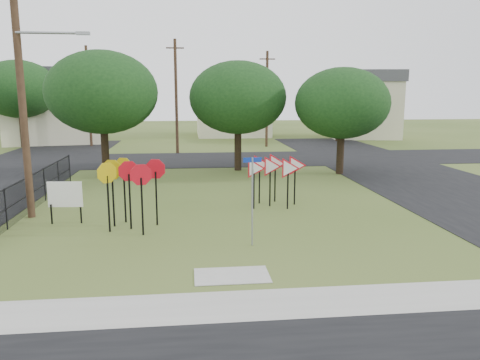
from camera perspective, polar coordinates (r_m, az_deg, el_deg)
name	(u,v)px	position (r m, az deg, el deg)	size (l,w,h in m)	color
ground	(225,247)	(15.00, -1.85, -8.18)	(140.00, 140.00, 0.00)	#435821
sidewalk	(239,306)	(11.11, -0.11, -15.06)	(30.00, 1.60, 0.02)	#A1A098
planting_strip	(245,332)	(10.05, 0.66, -18.01)	(30.00, 0.80, 0.02)	#435821
street_right	(427,181)	(27.89, 21.79, -0.14)	(8.00, 50.00, 0.02)	black
street_far	(204,160)	(34.52, -4.43, 2.50)	(60.00, 8.00, 0.02)	black
curb_pad	(232,276)	(12.75, -1.00, -11.58)	(2.00, 1.20, 0.02)	#A1A098
street_name_sign	(252,195)	(14.74, 1.51, -1.88)	(0.59, 0.08, 2.85)	gray
stop_sign_cluster	(128,178)	(17.08, -13.47, 0.24)	(2.31, 1.96, 2.49)	black
yield_sign_cluster	(274,168)	(20.11, 4.13, 1.44)	(2.83, 1.70, 2.23)	black
info_board	(65,196)	(18.53, -20.55, -1.83)	(1.28, 0.16, 1.60)	black
utility_pole_main	(22,82)	(19.65, -25.01, 10.74)	(3.55, 0.33, 10.00)	#473120
far_pole_a	(176,96)	(38.18, -7.79, 10.12)	(1.40, 0.24, 9.00)	#473120
far_pole_b	(267,98)	(42.76, 3.30, 9.89)	(1.40, 0.24, 8.50)	#473120
far_pole_c	(89,96)	(45.06, -17.97, 9.76)	(1.40, 0.24, 9.00)	#473120
fence_run	(36,189)	(21.81, -23.57, -1.00)	(0.05, 11.55, 1.50)	black
house_left	(56,105)	(49.88, -21.54, 8.47)	(10.58, 8.88, 7.20)	beige
house_mid	(232,108)	(54.43, -0.93, 8.78)	(8.40, 8.40, 6.20)	beige
house_right	(363,104)	(53.68, 14.72, 8.95)	(8.30, 8.30, 7.20)	beige
tree_near_left	(102,92)	(28.59, -16.46, 10.20)	(6.40, 6.40, 7.27)	black
tree_near_mid	(238,98)	(29.33, -0.26, 10.00)	(6.00, 6.00, 6.80)	black
tree_near_right	(342,103)	(28.65, 12.35, 9.12)	(5.60, 5.60, 6.33)	black
tree_far_left	(19,89)	(46.62, -25.36, 9.98)	(6.80, 6.80, 7.73)	black
tree_far_right	(339,96)	(48.56, 11.99, 9.99)	(6.00, 6.00, 6.80)	black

